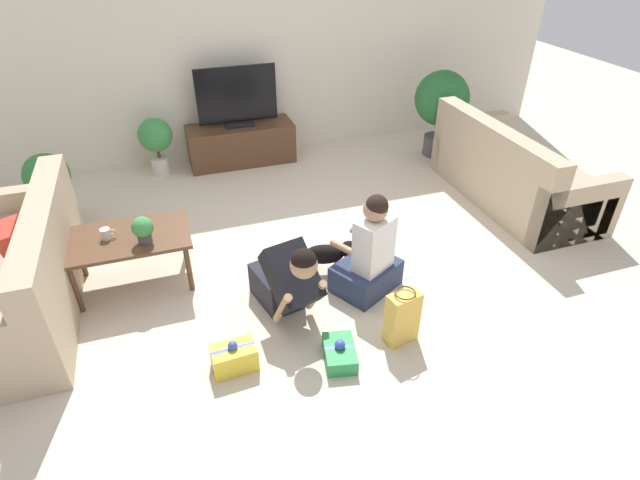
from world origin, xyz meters
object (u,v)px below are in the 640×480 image
potted_plant_corner_left (49,184)px  sofa_right (512,173)px  potted_plant_corner_right (441,102)px  person_sitting (369,257)px  tv_console (241,144)px  gift_box_a (340,353)px  person_kneeling (287,279)px  tabletop_plant (143,229)px  sofa_left (15,279)px  gift_box_b (234,357)px  potted_plant_back_left (156,139)px  gift_bag_a (402,317)px  tv (237,100)px  dog (330,254)px  coffee_table (128,242)px  mug (106,234)px

potted_plant_corner_left → sofa_right: bearing=-12.3°
potted_plant_corner_right → person_sitting: (-1.93, -2.29, -0.36)m
tv_console → gift_box_a: size_ratio=3.53×
sofa_right → person_kneeling: (-2.79, -1.04, 0.02)m
potted_plant_corner_right → tabletop_plant: potted_plant_corner_right is taller
sofa_left → potted_plant_corner_right: size_ratio=1.84×
potted_plant_corner_right → gift_box_b: 4.26m
potted_plant_back_left → person_sitting: 3.18m
potted_plant_corner_left → tabletop_plant: 1.63m
potted_plant_corner_left → person_kneeling: person_kneeling is taller
tv_console → person_sitting: bearing=-79.9°
potted_plant_corner_right → gift_bag_a: (-1.93, -2.92, -0.47)m
person_sitting → gift_box_a: size_ratio=2.48×
gift_bag_a → tv_console: bearing=98.2°
tv → potted_plant_corner_left: (-2.04, -0.90, -0.34)m
potted_plant_back_left → potted_plant_corner_right: size_ratio=0.65×
dog → gift_box_b: bearing=144.8°
tv → gift_box_a: 3.60m
coffee_table → gift_box_a: coffee_table is taller
coffee_table → mug: bearing=173.9°
gift_bag_a → mug: 2.42m
tv_console → sofa_left: bearing=-134.5°
tv → dog: (0.28, -2.54, -0.60)m
potted_plant_corner_right → potted_plant_corner_left: size_ratio=1.41×
coffee_table → dog: coffee_table is taller
tv → potted_plant_corner_right: 2.50m
potted_plant_corner_right → gift_box_b: (-3.15, -2.80, -0.59)m
coffee_table → gift_box_a: size_ratio=2.70×
tabletop_plant → person_sitting: bearing=-18.7°
tv → person_kneeling: bearing=-94.2°
sofa_right → gift_box_a: sofa_right is taller
dog → gift_bag_a: size_ratio=1.21×
potted_plant_corner_right → sofa_right: bearing=-83.7°
dog → tabletop_plant: 1.55m
sofa_right → dog: size_ratio=3.63×
potted_plant_back_left → potted_plant_corner_right: (3.43, -0.52, 0.24)m
sofa_left → potted_plant_corner_left: 1.35m
person_sitting → mug: bearing=-48.7°
mug → gift_bag_a: bearing=-34.3°
coffee_table → gift_bag_a: (1.84, -1.34, -0.20)m
person_kneeling → tv: bearing=72.5°
tv_console → tabletop_plant: size_ratio=5.79×
tv_console → gift_box_b: tv_console is taller
mug → tabletop_plant: (0.29, -0.15, 0.08)m
sofa_right → person_kneeling: 2.98m
potted_plant_corner_left → dog: (2.33, -1.65, -0.25)m
potted_plant_corner_right → gift_bag_a: 3.53m
gift_box_b → mug: bearing=121.8°
gift_box_b → tabletop_plant: (-0.48, 1.09, 0.50)m
dog → person_kneeling: bearing=144.1°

